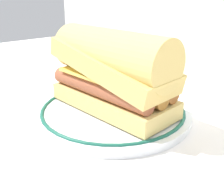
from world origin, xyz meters
The scene contains 3 objects.
ground_plane centered at (0.00, 0.00, 0.00)m, with size 1.50×1.50×0.00m, color white.
plate centered at (0.00, 0.02, 0.01)m, with size 0.25×0.25×0.01m.
sausage_sandwich centered at (0.00, 0.02, 0.08)m, with size 0.22×0.11×0.13m.
Camera 1 is at (0.33, -0.25, 0.20)m, focal length 44.70 mm.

